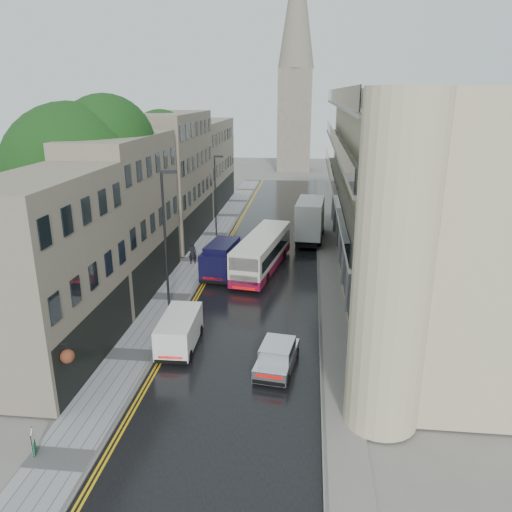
% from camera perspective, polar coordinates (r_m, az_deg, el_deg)
% --- Properties ---
extents(road, '(9.00, 85.00, 0.02)m').
position_cam_1_polar(road, '(42.67, 1.00, -0.81)').
color(road, black).
rests_on(road, ground).
extents(left_sidewalk, '(2.70, 85.00, 0.12)m').
position_cam_1_polar(left_sidewalk, '(43.53, -6.69, -0.48)').
color(left_sidewalk, gray).
rests_on(left_sidewalk, ground).
extents(right_sidewalk, '(1.80, 85.00, 0.12)m').
position_cam_1_polar(right_sidewalk, '(42.54, 8.27, -0.99)').
color(right_sidewalk, slate).
rests_on(right_sidewalk, ground).
extents(old_shop_row, '(4.50, 56.00, 12.00)m').
position_cam_1_polar(old_shop_row, '(45.32, -10.76, 7.83)').
color(old_shop_row, gray).
rests_on(old_shop_row, ground).
extents(modern_block, '(8.00, 40.00, 14.00)m').
position_cam_1_polar(modern_block, '(39.87, 15.90, 7.54)').
color(modern_block, '#BEB08D').
rests_on(modern_block, ground).
extents(church_spire, '(6.40, 6.40, 40.00)m').
position_cam_1_polar(church_spire, '(94.94, 4.60, 21.79)').
color(church_spire, gray).
rests_on(church_spire, ground).
extents(tree_near, '(10.56, 10.56, 13.89)m').
position_cam_1_polar(tree_near, '(37.08, -19.80, 6.32)').
color(tree_near, black).
rests_on(tree_near, ground).
extents(tree_far, '(9.24, 9.24, 12.46)m').
position_cam_1_polar(tree_far, '(48.94, -12.89, 8.72)').
color(tree_far, black).
rests_on(tree_far, ground).
extents(cream_bus, '(4.09, 10.96, 2.92)m').
position_cam_1_polar(cream_bus, '(38.14, -2.04, -0.82)').
color(cream_bus, silver).
rests_on(cream_bus, road).
extents(white_lorry, '(2.97, 8.16, 4.21)m').
position_cam_1_polar(white_lorry, '(47.15, 4.72, 3.66)').
color(white_lorry, silver).
rests_on(white_lorry, road).
extents(silver_hatchback, '(2.26, 4.15, 1.48)m').
position_cam_1_polar(silver_hatchback, '(25.61, -0.02, -12.63)').
color(silver_hatchback, silver).
rests_on(silver_hatchback, road).
extents(white_van, '(1.98, 4.42, 1.98)m').
position_cam_1_polar(white_van, '(27.78, -11.23, -9.80)').
color(white_van, white).
rests_on(white_van, road).
extents(navy_van, '(2.91, 5.79, 2.83)m').
position_cam_1_polar(navy_van, '(38.27, -6.08, -0.92)').
color(navy_van, black).
rests_on(navy_van, road).
extents(pedestrian, '(0.81, 0.67, 1.91)m').
position_cam_1_polar(pedestrian, '(42.24, -7.29, 0.36)').
color(pedestrian, black).
rests_on(pedestrian, left_sidewalk).
extents(lamp_post_near, '(1.06, 0.47, 9.17)m').
position_cam_1_polar(lamp_post_near, '(32.64, -10.32, 1.54)').
color(lamp_post_near, black).
rests_on(lamp_post_near, left_sidewalk).
extents(lamp_post_far, '(0.90, 0.23, 7.97)m').
position_cam_1_polar(lamp_post_far, '(49.75, -4.66, 6.77)').
color(lamp_post_far, black).
rests_on(lamp_post_far, left_sidewalk).
extents(estate_sign, '(0.32, 0.57, 0.98)m').
position_cam_1_polar(estate_sign, '(23.00, -24.15, -18.88)').
color(estate_sign, silver).
rests_on(estate_sign, left_sidewalk).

